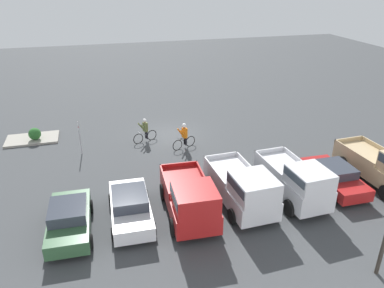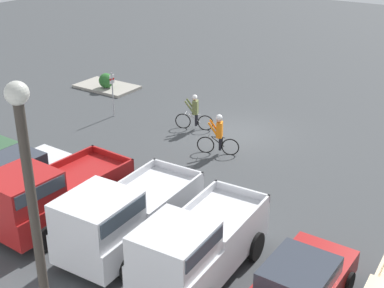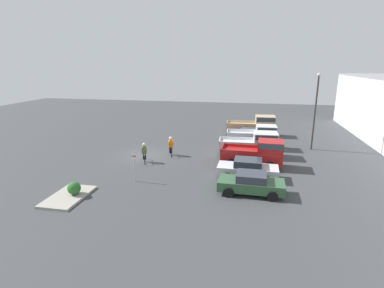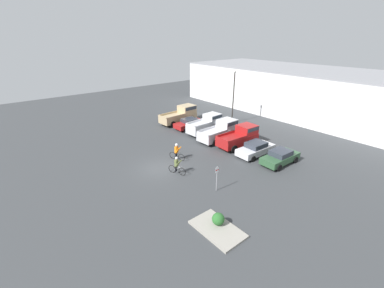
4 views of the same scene
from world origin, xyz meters
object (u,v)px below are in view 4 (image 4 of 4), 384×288
at_px(cyclist_0, 177,165).
at_px(shrub, 218,219).
at_px(fire_lane_sign, 217,176).
at_px(sedan_2, 280,157).
at_px(sedan_1, 256,149).
at_px(lamppost, 234,94).
at_px(pickup_truck_0, 181,114).
at_px(cyclist_1, 177,151).
at_px(pickup_truck_3, 240,136).
at_px(pickup_truck_2, 221,130).
at_px(pickup_truck_1, 207,124).
at_px(sedan_0, 190,123).

bearing_deg(cyclist_0, shrub, -15.46).
bearing_deg(fire_lane_sign, sedan_2, 86.54).
bearing_deg(sedan_1, sedan_2, 5.37).
bearing_deg(lamppost, cyclist_0, -65.16).
xyz_separation_m(pickup_truck_0, cyclist_1, (9.58, -7.81, -0.30)).
bearing_deg(cyclist_1, pickup_truck_3, 78.03).
distance_m(pickup_truck_2, fire_lane_sign, 11.60).
bearing_deg(pickup_truck_2, cyclist_0, -69.08).
xyz_separation_m(pickup_truck_2, fire_lane_sign, (7.92, -8.48, 0.21)).
bearing_deg(pickup_truck_1, cyclist_1, -62.81).
distance_m(fire_lane_sign, lamppost, 18.41).
distance_m(pickup_truck_1, fire_lane_sign, 13.76).
bearing_deg(pickup_truck_2, sedan_2, -1.06).
bearing_deg(pickup_truck_0, lamppost, 47.70).
bearing_deg(pickup_truck_3, lamppost, 139.02).
height_order(cyclist_1, shrub, cyclist_1).
bearing_deg(shrub, pickup_truck_2, 134.17).
distance_m(pickup_truck_0, shrub, 22.69).
bearing_deg(pickup_truck_0, fire_lane_sign, -28.11).
bearing_deg(sedan_2, fire_lane_sign, -93.46).
bearing_deg(pickup_truck_1, pickup_truck_3, 1.52).
distance_m(cyclist_0, fire_lane_sign, 4.47).
distance_m(pickup_truck_2, shrub, 15.89).
bearing_deg(sedan_2, cyclist_0, -117.96).
bearing_deg(lamppost, pickup_truck_3, -40.98).
relative_size(sedan_0, pickup_truck_3, 0.85).
relative_size(pickup_truck_0, fire_lane_sign, 2.51).
xyz_separation_m(pickup_truck_2, cyclist_0, (3.56, -9.31, -0.31)).
relative_size(sedan_0, sedan_1, 0.95).
bearing_deg(sedan_0, fire_lane_sign, -30.73).
relative_size(sedan_2, cyclist_1, 2.39).
relative_size(fire_lane_sign, lamppost, 0.30).
height_order(pickup_truck_1, fire_lane_sign, pickup_truck_1).
distance_m(pickup_truck_2, cyclist_1, 7.67).
relative_size(cyclist_0, shrub, 2.07).
distance_m(sedan_0, pickup_truck_2, 5.62).
xyz_separation_m(pickup_truck_1, pickup_truck_3, (5.64, 0.15, -0.04)).
bearing_deg(shrub, pickup_truck_0, 149.14).
xyz_separation_m(pickup_truck_2, sedan_1, (5.62, -0.42, -0.43)).
bearing_deg(cyclist_0, sedan_1, 76.95).
bearing_deg(pickup_truck_2, pickup_truck_3, 6.13).
distance_m(sedan_0, sedan_2, 14.00).
xyz_separation_m(sedan_0, cyclist_0, (9.14, -8.86, 0.16)).
bearing_deg(pickup_truck_1, lamppost, 96.22).
relative_size(sedan_0, lamppost, 0.58).
relative_size(pickup_truck_2, lamppost, 0.71).
bearing_deg(pickup_truck_3, cyclist_0, -85.73).
bearing_deg(shrub, sedan_1, 116.38).
relative_size(pickup_truck_1, pickup_truck_3, 0.98).
distance_m(pickup_truck_1, cyclist_0, 11.41).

